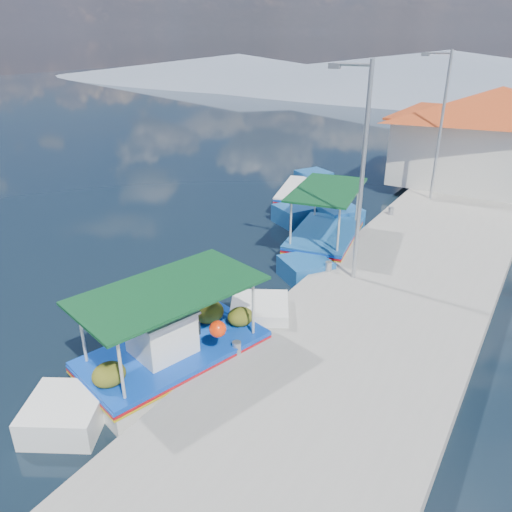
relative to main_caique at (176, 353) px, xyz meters
The scene contains 9 objects.
ground 4.51m from the main_caique, 125.16° to the left, with size 160.00×160.00×0.00m, color black.
quay 10.22m from the main_caique, 71.05° to the left, with size 5.00×44.00×0.50m, color gray.
bollards 9.00m from the main_caique, 82.22° to the left, with size 0.20×17.20×0.30m.
main_caique is the anchor object (origin of this frame).
caique_green_canopy 8.15m from the main_caique, 89.88° to the left, with size 2.79×6.67×2.53m.
caique_blue_hull 12.71m from the main_caique, 103.06° to the left, with size 3.23×6.50×1.21m.
harbor_building 19.15m from the main_caique, 79.04° to the left, with size 10.49×10.49×4.40m.
lamp_post_near 6.88m from the main_caique, 71.23° to the left, with size 1.21×0.14×6.00m.
lamp_post_far 15.18m from the main_caique, 82.52° to the left, with size 1.21×0.14×6.00m.
Camera 1 is at (9.07, -10.74, 7.09)m, focal length 35.10 mm.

